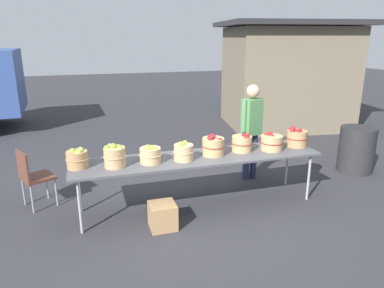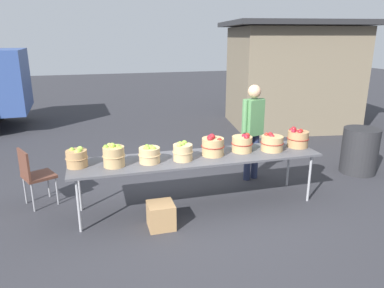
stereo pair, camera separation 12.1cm
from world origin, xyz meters
The scene contains 15 objects.
ground_plane centered at (0.00, 0.00, 0.00)m, with size 40.00×40.00×0.00m, color #2D2D33.
market_table centered at (0.00, 0.00, 0.72)m, with size 3.50×0.76×0.75m.
apple_basket_green_0 centered at (-1.61, 0.05, 0.87)m, with size 0.29×0.29×0.26m.
apple_basket_green_1 centered at (-1.15, -0.06, 0.89)m, with size 0.29×0.29×0.31m.
apple_basket_green_2 centered at (-0.69, -0.05, 0.86)m, with size 0.30×0.30×0.26m.
apple_basket_green_3 centered at (-0.24, -0.08, 0.87)m, with size 0.28×0.28×0.26m.
apple_basket_red_0 centered at (0.22, 0.01, 0.89)m, with size 0.33×0.33×0.31m.
apple_basket_red_1 centered at (0.69, 0.06, 0.87)m, with size 0.31×0.31×0.28m.
apple_basket_red_2 centered at (1.14, -0.01, 0.87)m, with size 0.34×0.34×0.26m.
apple_basket_red_3 centered at (1.60, 0.05, 0.88)m, with size 0.33×0.33×0.30m.
vendor_adult centered at (1.18, 0.74, 0.95)m, with size 0.42×0.29×1.62m.
food_kiosk centered at (3.82, 4.07, 1.38)m, with size 3.92×3.42×2.74m.
folding_chair centered at (-2.25, 0.65, 0.51)m, with size 0.53×0.53×0.86m.
trash_barrel centered at (3.17, 0.50, 0.41)m, with size 0.62×0.62×0.81m, color #262628.
produce_crate centered at (-0.63, -0.47, 0.17)m, with size 0.33×0.33×0.33m, color #A87F51.
Camera 1 is at (-1.49, -4.52, 2.37)m, focal length 33.60 mm.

